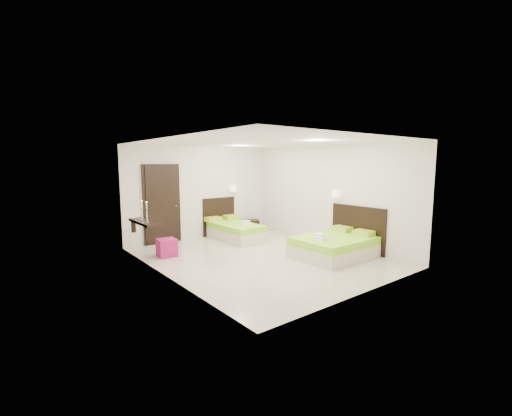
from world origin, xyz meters
TOP-DOWN VIEW (x-y plane):
  - floor at (0.00, 0.00)m, footprint 5.50×5.50m
  - bed_single at (0.58, 1.94)m, footprint 1.07×1.79m
  - bed_double at (1.44, -1.01)m, footprint 1.78×1.51m
  - nightstand at (1.65, 2.50)m, footprint 0.54×0.51m
  - ottoman at (-1.66, 1.40)m, footprint 0.45×0.45m
  - door at (-1.20, 2.70)m, footprint 1.02×0.15m
  - console_shelf at (-2.08, 1.60)m, footprint 0.35×1.20m

SIDE VIEW (x-z plane):
  - floor at x=0.00m, z-range 0.00..0.00m
  - nightstand at x=1.65m, z-range 0.00..0.37m
  - ottoman at x=-1.66m, z-range 0.00..0.41m
  - bed_double at x=1.44m, z-range -0.47..1.00m
  - bed_single at x=0.58m, z-range -0.46..1.01m
  - console_shelf at x=-2.08m, z-range 0.42..1.21m
  - door at x=-1.20m, z-range -0.02..2.12m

